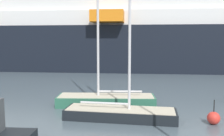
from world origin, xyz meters
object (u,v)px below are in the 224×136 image
Objects in this scene: sailboat_0 at (120,111)px; sailboat_7 at (106,98)px; cruise_ship at (52,23)px; channel_buoy_1 at (214,118)px.

sailboat_7 is (-1.32, 3.21, 0.04)m from sailboat_0.
cruise_ship is (-15.14, 31.86, 7.88)m from sailboat_0.
sailboat_7 is 0.09× the size of cruise_ship.
sailboat_0 reaches higher than channel_buoy_1.
sailboat_7 is 7.83m from channel_buoy_1.
sailboat_7 is at bearing 116.49° from sailboat_0.
sailboat_0 is 3.48m from sailboat_7.
channel_buoy_1 is at bearing -0.54° from sailboat_0.
channel_buoy_1 is at bearing -56.67° from cruise_ship.
sailboat_7 is 32.75m from cruise_ship.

